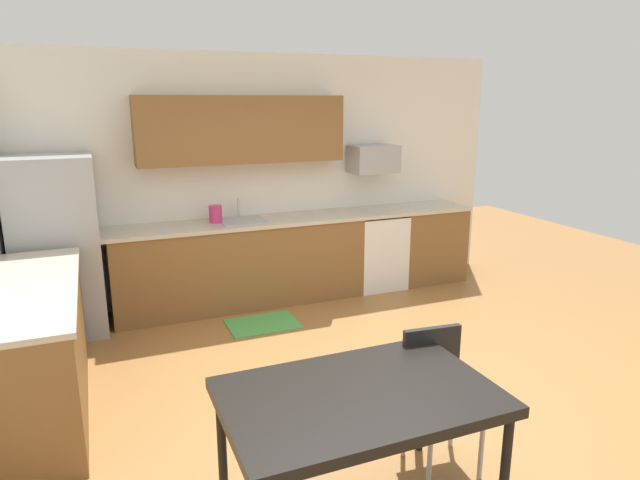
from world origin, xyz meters
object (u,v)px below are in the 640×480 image
oven_range (375,249)px  dining_table (359,403)px  kettle (216,215)px  chair_near_table (438,387)px  refrigerator (57,247)px  microwave (373,159)px

oven_range → dining_table: bearing=-119.4°
oven_range → kettle: 1.98m
kettle → chair_near_table: bearing=-78.3°
refrigerator → microwave: 3.51m
dining_table → chair_near_table: (0.67, 0.26, -0.19)m
refrigerator → dining_table: refrigerator is taller
dining_table → kettle: size_ratio=7.00×
oven_range → dining_table: size_ratio=0.65×
dining_table → refrigerator: bearing=114.7°
oven_range → chair_near_table: bearing=-111.6°
microwave → kettle: size_ratio=2.70×
dining_table → oven_range: bearing=60.6°
refrigerator → dining_table: size_ratio=1.22×
refrigerator → chair_near_table: 3.79m
dining_table → chair_near_table: size_ratio=1.65×
refrigerator → dining_table: bearing=-65.3°
refrigerator → microwave: size_ratio=3.18×
microwave → refrigerator: bearing=-177.0°
microwave → dining_table: bearing=-118.7°
refrigerator → microwave: (3.44, 0.18, 0.67)m
refrigerator → microwave: bearing=3.0°
dining_table → chair_near_table: 0.74m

